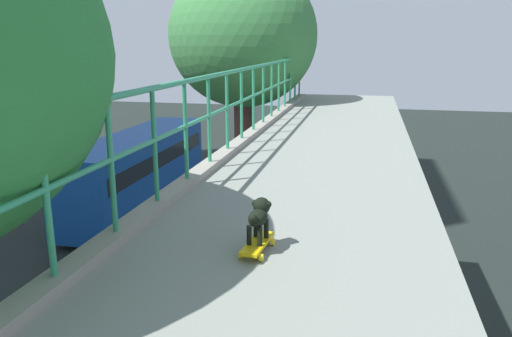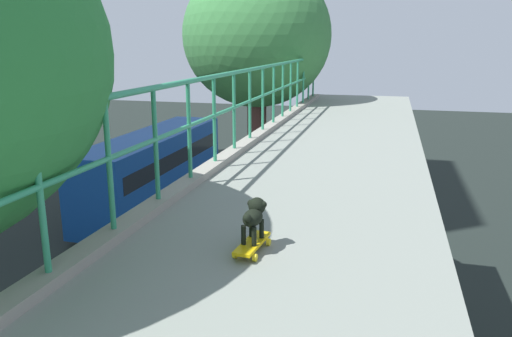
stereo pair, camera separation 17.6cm
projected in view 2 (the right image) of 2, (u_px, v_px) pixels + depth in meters
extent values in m
cylinder|color=#2F9267|center=(40.00, 195.00, 3.08)|extent=(0.04, 0.04, 1.03)
cylinder|color=#2F9267|center=(109.00, 165.00, 3.83)|extent=(0.04, 0.04, 1.03)
cylinder|color=#2F9267|center=(156.00, 145.00, 4.58)|extent=(0.04, 0.04, 1.03)
cylinder|color=#2F9267|center=(189.00, 131.00, 5.33)|extent=(0.04, 0.04, 1.03)
cylinder|color=#2F9267|center=(214.00, 120.00, 6.08)|extent=(0.04, 0.04, 1.03)
cylinder|color=#2F9267|center=(234.00, 111.00, 6.82)|extent=(0.04, 0.04, 1.03)
cylinder|color=#2F9267|center=(250.00, 104.00, 7.57)|extent=(0.04, 0.04, 1.03)
cylinder|color=#2F9267|center=(263.00, 99.00, 8.32)|extent=(0.04, 0.04, 1.03)
cylinder|color=#2F9267|center=(274.00, 94.00, 9.07)|extent=(0.04, 0.04, 1.03)
cylinder|color=#2F9267|center=(283.00, 90.00, 9.82)|extent=(0.04, 0.04, 1.03)
cylinder|color=#2F9267|center=(291.00, 87.00, 10.56)|extent=(0.04, 0.04, 1.03)
cylinder|color=#2F9267|center=(297.00, 84.00, 11.31)|extent=(0.04, 0.04, 1.03)
cylinder|color=#2F9267|center=(303.00, 81.00, 12.06)|extent=(0.04, 0.04, 1.03)
cylinder|color=#2F9267|center=(309.00, 79.00, 12.81)|extent=(0.04, 0.04, 1.03)
cylinder|color=#2F9267|center=(313.00, 77.00, 13.56)|extent=(0.04, 0.04, 1.03)
cube|color=slate|center=(110.00, 307.00, 13.62)|extent=(1.76, 3.87, 0.69)
cube|color=#1E232B|center=(102.00, 293.00, 13.18)|extent=(1.56, 1.63, 0.48)
cylinder|color=black|center=(158.00, 298.00, 14.58)|extent=(0.24, 0.60, 0.60)
cylinder|color=black|center=(107.00, 291.00, 15.00)|extent=(0.24, 0.60, 0.60)
cylinder|color=black|center=(57.00, 334.00, 12.78)|extent=(0.24, 0.60, 0.60)
cube|color=navy|center=(155.00, 168.00, 23.15)|extent=(2.41, 10.81, 3.21)
cube|color=black|center=(154.00, 156.00, 23.01)|extent=(2.43, 9.94, 0.70)
cylinder|color=black|center=(208.00, 178.00, 26.75)|extent=(0.28, 0.96, 0.96)
cylinder|color=black|center=(168.00, 175.00, 27.33)|extent=(0.28, 0.96, 0.96)
cylinder|color=black|center=(150.00, 220.00, 20.43)|extent=(0.28, 0.96, 0.96)
cylinder|color=black|center=(100.00, 215.00, 21.00)|extent=(0.28, 0.96, 0.96)
cylinder|color=#55312D|center=(257.00, 196.00, 14.11)|extent=(0.52, 0.52, 6.65)
ellipsoid|color=#3B7D40|center=(257.00, 36.00, 13.03)|extent=(3.87, 3.87, 3.71)
cube|color=gold|center=(252.00, 243.00, 3.70)|extent=(0.17, 0.48, 0.02)
cylinder|color=yellow|center=(269.00, 242.00, 3.82)|extent=(0.03, 0.06, 0.06)
cylinder|color=yellow|center=(250.00, 239.00, 3.87)|extent=(0.03, 0.06, 0.06)
cylinder|color=yellow|center=(255.00, 258.00, 3.55)|extent=(0.03, 0.06, 0.06)
cylinder|color=yellow|center=(235.00, 255.00, 3.60)|extent=(0.03, 0.06, 0.06)
cylinder|color=black|center=(262.00, 229.00, 3.76)|extent=(0.04, 0.04, 0.15)
cylinder|color=black|center=(251.00, 227.00, 3.78)|extent=(0.04, 0.04, 0.15)
cylinder|color=black|center=(254.00, 236.00, 3.61)|extent=(0.04, 0.04, 0.15)
cylinder|color=black|center=(244.00, 235.00, 3.63)|extent=(0.04, 0.04, 0.15)
ellipsoid|color=black|center=(253.00, 218.00, 3.67)|extent=(0.15, 0.23, 0.12)
sphere|color=black|center=(257.00, 206.00, 3.74)|extent=(0.13, 0.13, 0.13)
ellipsoid|color=black|center=(260.00, 205.00, 3.79)|extent=(0.05, 0.06, 0.04)
sphere|color=black|center=(263.00, 205.00, 3.72)|extent=(0.06, 0.06, 0.06)
sphere|color=black|center=(251.00, 203.00, 3.75)|extent=(0.06, 0.06, 0.06)
sphere|color=black|center=(247.00, 218.00, 3.55)|extent=(0.06, 0.06, 0.06)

